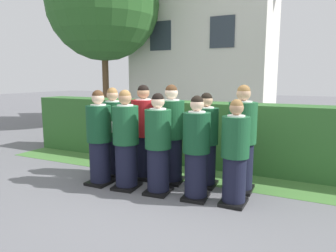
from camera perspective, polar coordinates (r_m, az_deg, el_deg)
ground_plane at (r=5.14m, az=-1.47°, el=-12.10°), size 60.00×60.00×0.00m
student_front_row_0 at (r=5.49m, az=-12.46°, el=-2.49°), size 0.43×0.51×1.63m
student_front_row_1 at (r=5.19m, az=-7.73°, el=-2.94°), size 0.43×0.54×1.65m
student_front_row_2 at (r=4.93m, az=-1.83°, el=-3.76°), size 0.42×0.52×1.61m
student_front_row_3 at (r=4.71m, az=5.22°, el=-4.51°), size 0.41×0.52×1.58m
student_front_row_4 at (r=4.60m, az=12.16°, el=-5.26°), size 0.40×0.49×1.54m
student_rear_row_0 at (r=5.96m, az=-9.97°, el=-1.40°), size 0.43×0.51×1.66m
student_in_red_blazer at (r=5.70m, az=-4.46°, el=-1.48°), size 0.45×0.51×1.71m
student_rear_row_2 at (r=5.43m, az=0.61°, el=-1.93°), size 0.47×0.57×1.73m
student_rear_row_3 at (r=5.29m, az=6.92°, el=-2.99°), size 0.41×0.48×1.60m
student_rear_row_4 at (r=5.16m, az=13.39°, el=-2.71°), size 0.45×0.55×1.73m
hedge at (r=6.65m, az=6.07°, el=-1.36°), size 8.55×0.70×1.33m
school_building_main at (r=13.78m, az=7.04°, el=16.46°), size 5.79×3.86×7.18m
oak_tree_left at (r=12.59m, az=-11.77°, el=21.04°), size 4.15×4.15×6.61m
lawn_strip at (r=6.08m, az=3.36°, el=-8.72°), size 8.55×0.90×0.01m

